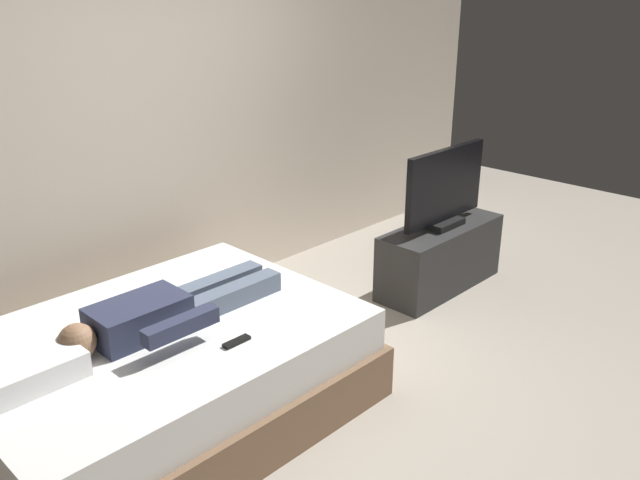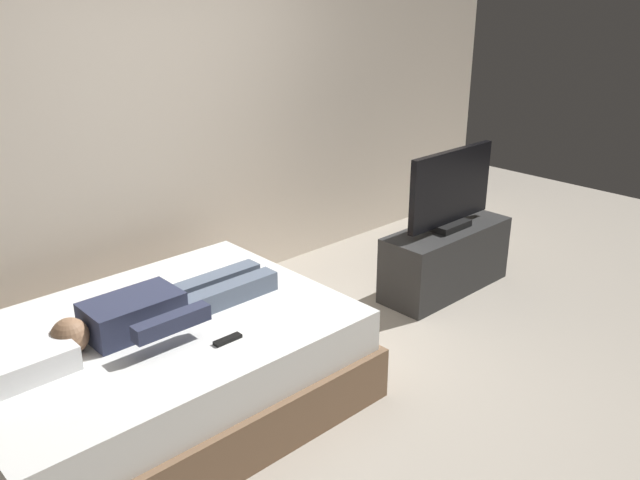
# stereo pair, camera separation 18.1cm
# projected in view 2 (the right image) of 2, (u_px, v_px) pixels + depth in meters

# --- Properties ---
(ground_plane) EXTENTS (10.00, 10.00, 0.00)m
(ground_plane) POSITION_uv_depth(u_px,v_px,m) (330.00, 397.00, 3.76)
(ground_plane) COLOR #ADA393
(back_wall) EXTENTS (6.40, 0.10, 2.80)m
(back_wall) POSITION_uv_depth(u_px,v_px,m) (203.00, 103.00, 4.68)
(back_wall) COLOR beige
(back_wall) RESTS_ON ground
(bed) EXTENTS (2.03, 1.50, 0.54)m
(bed) POSITION_uv_depth(u_px,v_px,m) (158.00, 369.00, 3.54)
(bed) COLOR brown
(bed) RESTS_ON ground
(pillow) EXTENTS (0.48, 0.34, 0.12)m
(pillow) POSITION_uv_depth(u_px,v_px,m) (15.00, 363.00, 2.98)
(pillow) COLOR white
(pillow) RESTS_ON bed
(person) EXTENTS (1.26, 0.46, 0.18)m
(person) POSITION_uv_depth(u_px,v_px,m) (157.00, 309.00, 3.42)
(person) COLOR #2D334C
(person) RESTS_ON bed
(remote) EXTENTS (0.15, 0.04, 0.02)m
(remote) POSITION_uv_depth(u_px,v_px,m) (228.00, 340.00, 3.27)
(remote) COLOR black
(remote) RESTS_ON bed
(tv_stand) EXTENTS (1.10, 0.40, 0.50)m
(tv_stand) POSITION_uv_depth(u_px,v_px,m) (446.00, 259.00, 4.99)
(tv_stand) COLOR #2D2D2D
(tv_stand) RESTS_ON ground
(tv) EXTENTS (0.88, 0.20, 0.59)m
(tv) POSITION_uv_depth(u_px,v_px,m) (451.00, 191.00, 4.79)
(tv) COLOR black
(tv) RESTS_ON tv_stand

